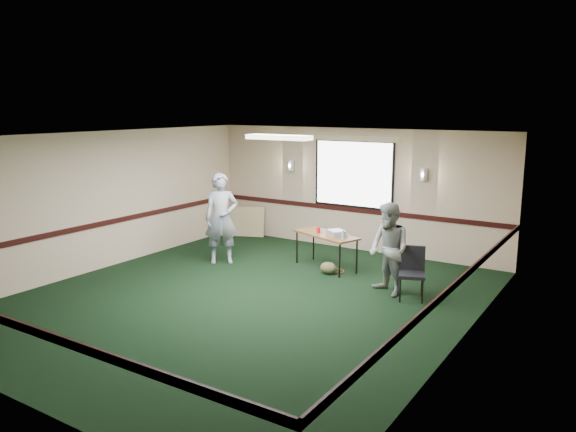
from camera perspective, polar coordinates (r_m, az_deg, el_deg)
The scene contains 13 objects.
ground at distance 9.51m, azimuth -4.27°, elevation -8.40°, with size 8.00×8.00×0.00m, color black.
room_shell at distance 10.86m, azimuth 2.35°, elevation 2.68°, with size 8.00×8.02×8.00m.
folding_table at distance 11.08m, azimuth 3.89°, elevation -2.07°, with size 1.50×1.00×0.70m.
projector at distance 10.91m, azimuth 4.93°, elevation -1.74°, with size 0.33×0.28×0.11m, color #9C9DA5.
game_console at distance 10.91m, azimuth 5.56°, elevation -1.90°, with size 0.21×0.17×0.05m, color white.
red_cup at distance 11.13m, azimuth 3.10°, elevation -1.43°, with size 0.08×0.08×0.12m, color red.
water_bottle at distance 10.62m, azimuth 5.60°, elevation -1.91°, with size 0.05×0.05×0.18m, color #84BDD8.
duffel_bag at distance 10.84m, azimuth 4.11°, elevation -5.29°, with size 0.33×0.25×0.23m, color #49472A.
cable_coil at distance 11.05m, azimuth 4.92°, elevation -5.56°, with size 0.30×0.30×0.02m, color #B84317.
folded_table at distance 13.94m, azimuth -5.30°, elevation -0.54°, with size 1.42×0.06×0.73m, color tan.
conference_chair at distance 9.63m, azimuth 12.47°, elevation -5.21°, with size 0.55×0.56×0.87m.
person_left at distance 11.49m, azimuth -6.78°, elevation -0.24°, with size 0.67×0.44×1.85m, color #445397.
person_right at distance 9.66m, azimuth 10.23°, elevation -3.34°, with size 0.77×0.60×1.58m, color #7591B6.
Camera 1 is at (5.41, -7.15, 3.18)m, focal length 35.00 mm.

